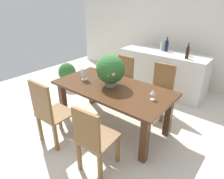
# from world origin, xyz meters

# --- Properties ---
(ground_plane) EXTENTS (7.04, 7.04, 0.00)m
(ground_plane) POSITION_xyz_m (0.00, 0.00, 0.00)
(ground_plane) COLOR silver
(back_wall) EXTENTS (6.40, 0.10, 2.60)m
(back_wall) POSITION_xyz_m (0.00, 2.60, 1.30)
(back_wall) COLOR silver
(back_wall) RESTS_ON ground
(dining_table) EXTENTS (1.93, 0.97, 0.74)m
(dining_table) POSITION_xyz_m (0.00, 0.03, 0.62)
(dining_table) COLOR #4C2D19
(dining_table) RESTS_ON ground
(chair_near_left) EXTENTS (0.47, 0.46, 1.03)m
(chair_near_left) POSITION_xyz_m (-0.43, -0.88, 0.57)
(chair_near_left) COLOR brown
(chair_near_left) RESTS_ON ground
(chair_near_right) EXTENTS (0.45, 0.49, 0.95)m
(chair_near_right) POSITION_xyz_m (0.44, -0.87, 0.53)
(chair_near_right) COLOR brown
(chair_near_right) RESTS_ON ground
(chair_far_right) EXTENTS (0.46, 0.46, 0.96)m
(chair_far_right) POSITION_xyz_m (0.43, 0.93, 0.53)
(chair_far_right) COLOR brown
(chair_far_right) RESTS_ON ground
(chair_far_left) EXTENTS (0.41, 0.41, 0.95)m
(chair_far_left) POSITION_xyz_m (-0.43, 0.93, 0.53)
(chair_far_left) COLOR brown
(chair_far_left) RESTS_ON ground
(flower_centerpiece) EXTENTS (0.46, 0.46, 0.51)m
(flower_centerpiece) POSITION_xyz_m (-0.05, 0.05, 1.02)
(flower_centerpiece) COLOR gray
(flower_centerpiece) RESTS_ON dining_table
(crystal_vase_left) EXTENTS (0.08, 0.08, 0.21)m
(crystal_vase_left) POSITION_xyz_m (-0.38, 0.28, 0.87)
(crystal_vase_left) COLOR silver
(crystal_vase_left) RESTS_ON dining_table
(crystal_vase_center_near) EXTENTS (0.11, 0.11, 0.21)m
(crystal_vase_center_near) POSITION_xyz_m (-0.55, -0.05, 0.87)
(crystal_vase_center_near) COLOR silver
(crystal_vase_center_near) RESTS_ON dining_table
(wine_glass) EXTENTS (0.08, 0.08, 0.15)m
(wine_glass) POSITION_xyz_m (0.71, 0.06, 0.86)
(wine_glass) COLOR silver
(wine_glass) RESTS_ON dining_table
(kitchen_counter) EXTENTS (1.96, 0.64, 0.93)m
(kitchen_counter) POSITION_xyz_m (0.01, 1.85, 0.47)
(kitchen_counter) COLOR silver
(kitchen_counter) RESTS_ON ground
(wine_bottle_tall) EXTENTS (0.08, 0.08, 0.22)m
(wine_bottle_tall) POSITION_xyz_m (-0.14, 2.01, 1.02)
(wine_bottle_tall) COLOR #B2BFB7
(wine_bottle_tall) RESTS_ON kitchen_counter
(wine_bottle_green) EXTENTS (0.06, 0.06, 0.27)m
(wine_bottle_green) POSITION_xyz_m (0.49, 1.92, 1.04)
(wine_bottle_green) COLOR black
(wine_bottle_green) RESTS_ON kitchen_counter
(wine_bottle_clear) EXTENTS (0.07, 0.07, 0.28)m
(wine_bottle_clear) POSITION_xyz_m (0.56, 1.70, 1.04)
(wine_bottle_clear) COLOR black
(wine_bottle_clear) RESTS_ON kitchen_counter
(wine_bottle_dark) EXTENTS (0.08, 0.08, 0.32)m
(wine_bottle_dark) POSITION_xyz_m (-0.01, 1.98, 1.06)
(wine_bottle_dark) COLOR #0F1E38
(wine_bottle_dark) RESTS_ON kitchen_counter
(potted_plant_floor) EXTENTS (0.42, 0.42, 0.59)m
(potted_plant_floor) POSITION_xyz_m (-1.93, 0.64, 0.33)
(potted_plant_floor) COLOR brown
(potted_plant_floor) RESTS_ON ground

